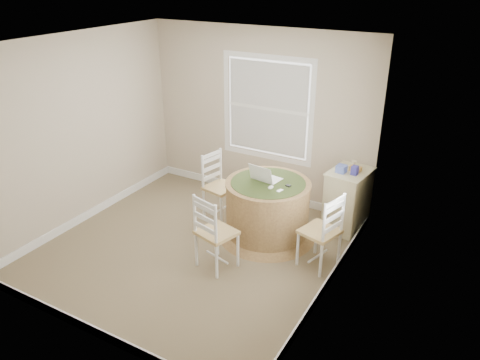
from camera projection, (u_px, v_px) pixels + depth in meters
The scene contains 14 objects.
room at pixel (209, 154), 5.60m from camera, with size 3.64×3.64×2.64m.
round_table at pixel (267, 207), 6.19m from camera, with size 1.30×1.30×0.80m.
chair_left at pixel (221, 187), 6.66m from camera, with size 0.42×0.40×0.95m, color white, non-canonical shape.
chair_near at pixel (217, 232), 5.54m from camera, with size 0.42×0.40×0.95m, color white, non-canonical shape.
chair_right at pixel (320, 231), 5.56m from camera, with size 0.42×0.40×0.95m, color white, non-canonical shape.
laptop at pixel (266, 177), 6.10m from camera, with size 0.39×0.36×0.24m.
mouse at pixel (271, 187), 5.88m from camera, with size 0.06×0.10×0.03m, color white.
phone at pixel (280, 191), 5.81m from camera, with size 0.04×0.09×0.02m, color #B7BABF.
keys at pixel (288, 186), 5.93m from camera, with size 0.06×0.05×0.03m, color black.
corner_chest at pixel (347, 200), 6.40m from camera, with size 0.57×0.70×0.86m.
tissue_box at pixel (340, 169), 6.15m from camera, with size 0.12×0.12×0.10m, color #6078DD.
box_yellow at pixel (356, 169), 6.21m from camera, with size 0.15×0.10×0.06m, color gold.
box_blue at pixel (355, 171), 6.07m from camera, with size 0.08×0.08×0.12m, color #3B38A9.
cup_cream at pixel (354, 163), 6.34m from camera, with size 0.07×0.07×0.09m, color beige.
Camera 1 is at (3.07, -4.19, 3.35)m, focal length 35.00 mm.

